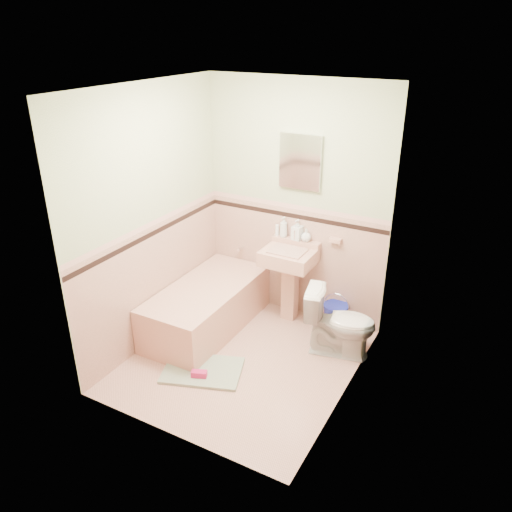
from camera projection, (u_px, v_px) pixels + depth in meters
The scene contains 32 objects.
floor at pixel (244, 360), 4.84m from camera, with size 2.20×2.20×0.00m, color tan.
ceiling at pixel (240, 87), 3.79m from camera, with size 2.20×2.20×0.00m, color white.
wall_back at pixel (295, 204), 5.19m from camera, with size 2.50×2.50×0.00m, color beige.
wall_front at pixel (161, 296), 3.44m from camera, with size 2.50×2.50×0.00m, color beige.
wall_left at pixel (150, 220), 4.75m from camera, with size 2.50×2.50×0.00m, color beige.
wall_right at pixel (354, 265), 3.88m from camera, with size 2.50×2.50×0.00m, color beige.
wainscot_back at pixel (293, 261), 5.45m from camera, with size 2.00×2.00×0.00m, color #D19E8C.
wainscot_front at pixel (169, 372), 3.72m from camera, with size 2.00×2.00×0.00m, color #D19E8C.
wainscot_left at pixel (157, 282), 5.01m from camera, with size 2.20×2.20×0.00m, color #D19E8C.
wainscot_right at pixel (347, 335), 4.16m from camera, with size 2.20×2.20×0.00m, color #D19E8C.
accent_back at pixel (294, 216), 5.23m from camera, with size 2.00×2.00×0.00m, color black.
accent_front at pixel (164, 311), 3.50m from camera, with size 2.00×2.00×0.00m, color black.
accent_left at pixel (153, 234), 4.79m from camera, with size 2.20×2.20×0.00m, color black.
accent_right at pixel (351, 279), 3.94m from camera, with size 2.20×2.20×0.00m, color black.
cap_back at pixel (295, 207), 5.19m from camera, with size 2.00×2.00×0.00m, color #CE9A8E.
cap_front at pixel (163, 298), 3.46m from camera, with size 2.00×2.00×0.00m, color #CE9A8E.
cap_left at pixel (152, 224), 4.75m from camera, with size 2.20×2.20×0.00m, color #CE9A8E.
cap_right at pixel (352, 268), 3.90m from camera, with size 2.20×2.20×0.00m, color #CE9A8E.
bathtub at pixel (207, 308), 5.28m from camera, with size 0.70×1.50×0.45m, color tan.
tub_faucet at pixel (241, 248), 5.68m from camera, with size 0.04×0.04×0.12m, color silver.
sink at pixel (288, 286), 5.33m from camera, with size 0.53×0.48×0.83m, color tan, non-canonical shape.
sink_faucet at pixel (295, 235), 5.21m from camera, with size 0.02×0.02×0.10m, color silver.
medicine_cabinet at pixel (300, 162), 4.95m from camera, with size 0.44×0.04×0.55m, color white.
soap_dish at pixel (335, 240), 5.08m from camera, with size 0.12×0.07×0.04m, color tan.
soap_bottle_left at pixel (284, 227), 5.29m from camera, with size 0.08×0.08×0.22m, color #B2B2B2.
soap_bottle_mid at pixel (297, 230), 5.22m from camera, with size 0.10×0.10×0.22m, color #B2B2B2.
soap_bottle_right at pixel (306, 235), 5.20m from camera, with size 0.11×0.11×0.14m, color #B2B2B2.
tube at pixel (277, 230), 5.35m from camera, with size 0.04×0.04×0.12m, color white.
toilet at pixel (340, 322), 4.82m from camera, with size 0.38×0.66×0.68m, color white.
bucket at pixel (336, 316), 5.32m from camera, with size 0.26×0.26×0.26m, color #172296, non-canonical shape.
bath_mat at pixel (203, 370), 4.67m from camera, with size 0.71×0.48×0.03m, color gray.
shoe at pixel (199, 374), 4.56m from camera, with size 0.14×0.07×0.06m, color #BF1E59.
Camera 1 is at (2.01, -3.43, 2.94)m, focal length 35.40 mm.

